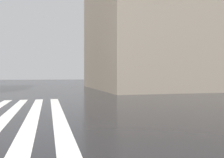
{
  "coord_description": "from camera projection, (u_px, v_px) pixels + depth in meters",
  "views": [
    {
      "loc": [
        -6.31,
        -2.5,
        1.62
      ],
      "look_at": [
        7.17,
        -6.25,
        1.45
      ],
      "focal_mm": 36.95,
      "sensor_mm": 36.0,
      "label": 1
    }
  ],
  "objects": [
    {
      "name": "haussmann_block_corner",
      "position": [
        178.0,
        18.0,
        31.64
      ],
      "size": [
        18.69,
        23.07,
        19.59
      ],
      "color": "tan",
      "rests_on": "ground_plane"
    }
  ]
}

